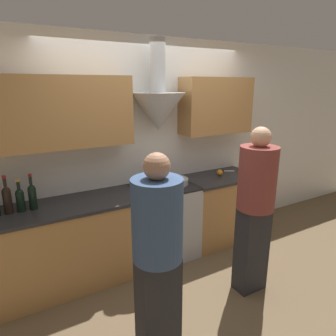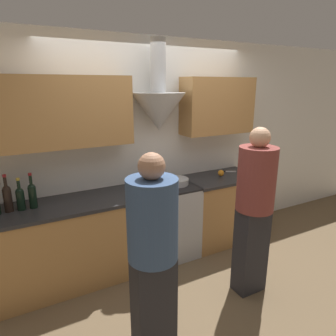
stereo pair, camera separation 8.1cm
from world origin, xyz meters
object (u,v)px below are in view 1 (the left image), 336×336
Objects in this scene: stove_range at (164,221)px; person_foreground_right at (255,205)px; wine_bottle_2 at (7,198)px; wine_bottle_4 at (32,195)px; person_foreground_left at (158,253)px; stock_pot at (153,182)px; wine_bottle_3 at (20,199)px; mixing_bowl at (176,181)px; orange_fruit at (220,173)px.

person_foreground_right reaches higher than stove_range.
wine_bottle_2 reaches higher than wine_bottle_4.
stove_range is 1.52m from person_foreground_left.
person_foreground_left is at bearing -115.30° from stock_pot.
person_foreground_right is at bearing -28.93° from wine_bottle_4.
wine_bottle_3 is at bearing 177.79° from wine_bottle_4.
wine_bottle_4 is at bearing 178.60° from mixing_bowl.
person_foreground_right is at bearing -110.98° from orange_fruit.
stock_pot is 1.35m from person_foreground_left.
wine_bottle_3 is at bearing 178.52° from stove_range.
person_foreground_right is at bearing -73.28° from mixing_bowl.
wine_bottle_3 is 1.52m from person_foreground_left.
wine_bottle_3 reaches higher than stock_pot.
mixing_bowl is at bearing -1.57° from wine_bottle_2.
stove_range is 3.01× the size of mixing_bowl.
mixing_bowl is at bearing -178.07° from orange_fruit.
orange_fruit is (2.27, -0.02, -0.10)m from wine_bottle_4.
person_foreground_left is at bearing -55.52° from wine_bottle_2.
wine_bottle_2 is 1.22× the size of mixing_bowl.
wine_bottle_4 reaches higher than stock_pot.
person_foreground_left is at bearing -120.54° from stove_range.
person_foreground_right is (1.20, 0.25, 0.03)m from person_foreground_left.
wine_bottle_2 is 1.04× the size of wine_bottle_4.
wine_bottle_2 is at bearing 177.18° from wine_bottle_4.
wine_bottle_4 is at bearing 151.07° from person_foreground_right.
person_foreground_left reaches higher than orange_fruit.
wine_bottle_2 is at bearing 178.40° from stove_range.
stock_pot is at bearing -174.31° from mixing_bowl.
stock_pot reaches higher than orange_fruit.
wine_bottle_4 is at bearing -2.82° from wine_bottle_2.
mixing_bowl is 1.54m from person_foreground_left.
person_foreground_left reaches higher than stove_range.
stove_range is 2.55× the size of wine_bottle_4.
wine_bottle_4 is (0.21, -0.01, -0.01)m from wine_bottle_2.
wine_bottle_4 is 1.58m from mixing_bowl.
wine_bottle_4 reaches higher than stove_range.
stove_range is 2.83× the size of wine_bottle_3.
orange_fruit is 0.05× the size of person_foreground_right.
wine_bottle_4 is 4.47× the size of orange_fruit.
mixing_bowl is 0.69m from orange_fruit.
mixing_bowl is at bearing -1.46° from wine_bottle_3.
mixing_bowl is at bearing 54.13° from person_foreground_left.
stove_range is 11.40× the size of orange_fruit.
stock_pot is at bearing -3.18° from wine_bottle_3.
stock_pot is 1.02m from orange_fruit.
mixing_bowl is at bearing 106.72° from person_foreground_right.
orange_fruit is at bearing -0.60° from wine_bottle_2.
stock_pot is (-0.16, -0.04, 0.53)m from stove_range.
stock_pot is at bearing -3.26° from wine_bottle_4.
wine_bottle_3 is 1.36m from stock_pot.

